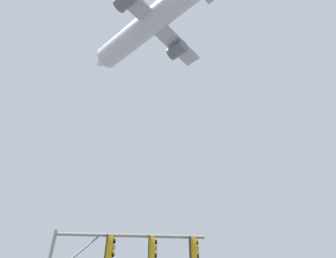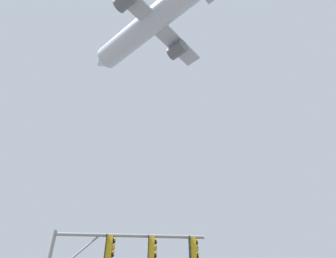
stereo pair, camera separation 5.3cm
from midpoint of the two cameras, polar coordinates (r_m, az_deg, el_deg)
airplane at (r=50.77m, az=-3.21°, el=19.09°), size 23.66×18.65×7.27m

